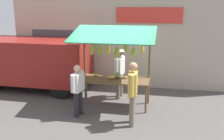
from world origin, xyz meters
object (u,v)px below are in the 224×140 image
Objects in this scene: shopper_with_shopping_bag at (133,89)px; shopper_with_ponytail at (78,87)px; market_stall at (114,58)px; vendor_with_sunhat at (120,69)px; parked_van at (27,59)px.

shopper_with_ponytail is at bearing 77.67° from shopper_with_shopping_bag.
market_stall is at bearing 27.47° from shopper_with_shopping_bag.
market_stall reaches higher than vendor_with_sunhat.
market_stall is 3.74m from parked_van.
market_stall is 1.65× the size of shopper_with_ponytail.
parked_van is (3.56, -1.05, -0.43)m from market_stall.
shopper_with_shopping_bag is 4.90m from parked_van.
market_stall is 1.49m from shopper_with_ponytail.
parked_van is at bearing 60.17° from shopper_with_ponytail.
market_stall is 0.56× the size of parked_van.
vendor_with_sunhat is 3.64m from parked_van.
shopper_with_ponytail is at bearing 143.66° from parked_van.
shopper_with_ponytail is at bearing 49.66° from market_stall.
shopper_with_shopping_bag is at bearing 28.35° from vendor_with_sunhat.
parked_van is at bearing -86.84° from vendor_with_sunhat.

